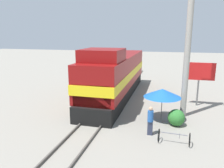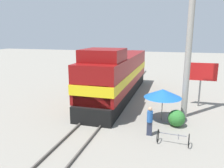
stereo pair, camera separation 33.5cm
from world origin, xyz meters
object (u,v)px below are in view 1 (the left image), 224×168
at_px(vendor_umbrella, 162,93).
at_px(billboard_sign, 199,74).
at_px(bicycle, 174,137).
at_px(person_bystander, 150,120).
at_px(locomotive, 115,76).
at_px(utility_pole, 189,32).

height_order(vendor_umbrella, billboard_sign, billboard_sign).
bearing_deg(bicycle, vendor_umbrella, 17.58).
xyz_separation_m(vendor_umbrella, billboard_sign, (2.76, 4.01, 0.76)).
distance_m(billboard_sign, bicycle, 7.89).
relative_size(vendor_umbrella, person_bystander, 1.45).
distance_m(locomotive, bicycle, 9.54).
xyz_separation_m(locomotive, person_bystander, (3.84, -7.06, -1.15)).
bearing_deg(bicycle, locomotive, 37.40).
relative_size(locomotive, utility_pole, 1.23).
bearing_deg(person_bystander, billboard_sign, 63.09).
distance_m(utility_pole, person_bystander, 6.53).
distance_m(locomotive, utility_pole, 7.81).
xyz_separation_m(billboard_sign, person_bystander, (-3.31, -6.53, -1.75)).
relative_size(utility_pole, bicycle, 6.87).
bearing_deg(utility_pole, billboard_sign, 66.21).
height_order(locomotive, bicycle, locomotive).
bearing_deg(locomotive, bicycle, -56.39).
distance_m(billboard_sign, person_bystander, 7.53).
bearing_deg(locomotive, person_bystander, -61.47).
height_order(utility_pole, bicycle, utility_pole).
bearing_deg(bicycle, billboard_sign, -11.23).
xyz_separation_m(locomotive, vendor_umbrella, (4.39, -4.54, -0.16)).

